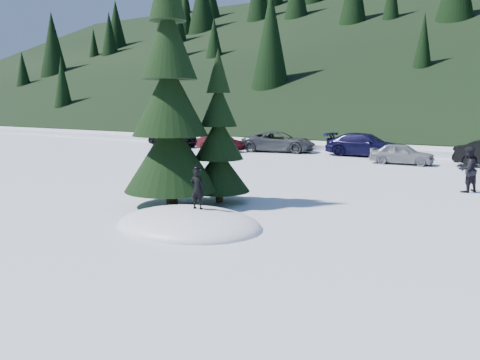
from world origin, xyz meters
The scene contains 12 objects.
ground centered at (0.00, 0.00, 0.00)m, with size 200.00×200.00×0.00m, color white.
snow_mound centered at (0.00, 0.00, 0.00)m, with size 4.48×3.52×0.96m, color white.
forest_hillside centered at (0.00, 54.00, 12.50)m, with size 200.00×60.00×25.00m, color black, non-canonical shape.
spruce_tall centered at (-2.20, 1.80, 3.32)m, with size 3.20×3.20×8.60m.
spruce_short centered at (-1.20, 3.20, 2.10)m, with size 2.20×2.20×5.37m.
child_skier centered at (0.14, 0.23, 1.07)m, with size 0.43×0.28×1.17m, color black.
adult_0 centered at (5.97, 10.07, 0.91)m, with size 0.89×0.69×1.83m, color black.
car_0 centered at (-16.97, 18.90, 0.77)m, with size 1.81×4.51×1.54m, color black.
car_1 centered at (-11.61, 17.99, 0.63)m, with size 1.34×3.84×1.26m, color black.
car_2 centered at (-7.78, 20.02, 0.74)m, with size 2.44×5.29×1.47m, color #434649.
car_3 centered at (-1.50, 20.49, 0.77)m, with size 2.16×5.30×1.54m, color black.
car_4 centered at (1.58, 17.63, 0.61)m, with size 1.44×3.58×1.22m, color gray.
Camera 1 is at (8.35, -10.20, 3.48)m, focal length 35.00 mm.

